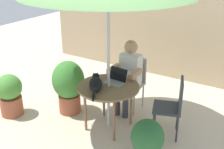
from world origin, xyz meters
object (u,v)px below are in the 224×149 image
chair_occupied (133,79)px  potted_plant_by_chair (147,141)px  patio_table (108,90)px  potted_plant_corner (69,84)px  potted_plant_near_fence (10,94)px  chair_empty (173,103)px  person_seated (128,73)px  laptop (117,78)px  cat (96,84)px

chair_occupied → potted_plant_by_chair: chair_occupied is taller
patio_table → potted_plant_corner: size_ratio=1.01×
potted_plant_near_fence → potted_plant_corner: (0.78, 0.58, 0.13)m
patio_table → potted_plant_near_fence: potted_plant_near_fence is taller
potted_plant_near_fence → chair_empty: bearing=18.6°
person_seated → patio_table: bearing=-90.0°
patio_table → potted_plant_by_chair: size_ratio=1.38×
patio_table → potted_plant_near_fence: bearing=-161.8°
chair_occupied → potted_plant_corner: bearing=-138.9°
person_seated → laptop: 0.44m
chair_occupied → potted_plant_by_chair: 1.56m
chair_empty → chair_occupied: bearing=153.0°
cat → potted_plant_near_fence: cat is taller
cat → potted_plant_corner: 0.81m
patio_table → chair_occupied: 0.79m
laptop → potted_plant_by_chair: bearing=-38.4°
potted_plant_by_chair → patio_table: bearing=150.8°
chair_empty → potted_plant_near_fence: size_ratio=1.26×
cat → potted_plant_corner: bearing=162.0°
chair_empty → potted_plant_near_fence: chair_empty is taller
patio_table → chair_empty: size_ratio=1.02×
potted_plant_by_chair → potted_plant_corner: 1.80m
chair_empty → cat: (-1.01, -0.49, 0.26)m
chair_occupied → person_seated: size_ratio=0.73×
person_seated → potted_plant_by_chair: (0.88, -1.11, -0.32)m
potted_plant_near_fence → person_seated: bearing=35.6°
potted_plant_corner → potted_plant_near_fence: bearing=-143.1°
patio_table → chair_empty: chair_empty is taller
laptop → potted_plant_by_chair: (0.85, -0.68, -0.39)m
patio_table → laptop: 0.23m
chair_occupied → potted_plant_by_chair: bearing=-55.2°
cat → potted_plant_near_fence: (-1.50, -0.35, -0.42)m
patio_table → potted_plant_corner: bearing=176.1°
chair_empty → cat: chair_empty is taller
laptop → potted_plant_near_fence: bearing=-156.5°
cat → person_seated: bearing=82.3°
patio_table → chair_occupied: size_ratio=1.02×
potted_plant_corner → potted_plant_by_chair: bearing=-17.8°
patio_table → laptop: size_ratio=2.90×
person_seated → cat: bearing=-97.7°
cat → laptop: bearing=69.0°
laptop → cat: bearing=-111.0°
chair_occupied → potted_plant_near_fence: size_ratio=1.26×
cat → potted_plant_by_chair: bearing=-17.7°
laptop → potted_plant_corner: bearing=-171.7°
chair_empty → person_seated: (-0.91, 0.30, 0.17)m
person_seated → potted_plant_by_chair: person_seated is taller
potted_plant_by_chair → potted_plant_near_fence: bearing=-179.2°
chair_occupied → laptop: (0.03, -0.60, 0.24)m
laptop → potted_plant_corner: 0.91m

